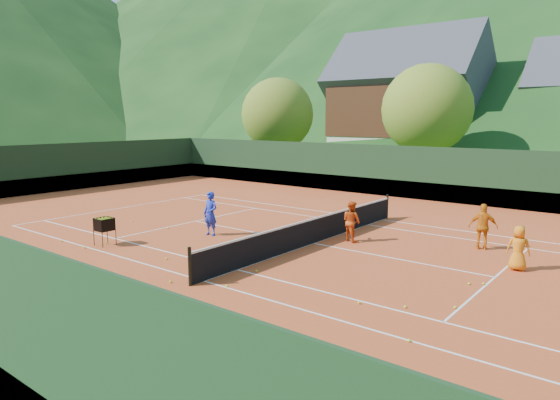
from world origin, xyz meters
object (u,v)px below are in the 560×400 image
Objects in this scene: coach at (211,214)px; tennis_net at (313,230)px; student_b at (483,227)px; student_a at (352,221)px; chalet_left at (407,106)px; ball_hopper at (104,225)px; student_c at (518,248)px.

coach is 4.18m from tennis_net.
student_b is 5.95m from tennis_net.
chalet_left is at bearing -51.33° from student_a.
chalet_left is (-4.17, 34.88, 4.88)m from ball_hopper.
tennis_net is (-0.92, -1.16, -0.26)m from student_a.
student_a is 1.51m from tennis_net.
student_c is at bearing 25.62° from ball_hopper.
coach is 1.07× the size of student_b.
coach reaches higher than ball_hopper.
coach reaches higher than tennis_net.
ball_hopper is at bearing -123.39° from coach.
coach is at bearing -159.90° from tennis_net.
student_a is at bearing 5.14° from student_b.
tennis_net is 7.61m from ball_hopper.
student_a is at bearing 41.87° from ball_hopper.
coach is 5.48m from student_a.
student_c is at bearing -162.37° from student_a.
student_a is 0.11× the size of chalet_left.
student_a is at bearing 51.60° from tennis_net.
ball_hopper is (-12.55, -6.02, 0.06)m from student_c.
coach is 1.25× the size of student_c.
tennis_net is 32.04m from chalet_left.
student_b is 1.18× the size of student_c.
student_b reaches higher than ball_hopper.
student_c is at bearing 111.97° from student_b.
student_b is 0.13× the size of tennis_net.
student_b is 2.45m from student_c.
ball_hopper is at bearing 59.80° from student_a.
coach is at bearing -79.03° from chalet_left.
chalet_left reaches higher than student_a.
student_c is at bearing 9.56° from tennis_net.
student_a is 1.53× the size of ball_hopper.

